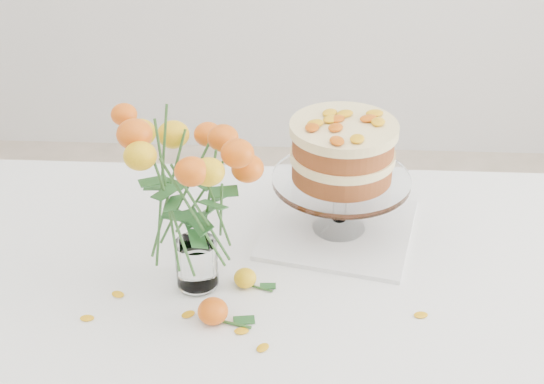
{
  "coord_description": "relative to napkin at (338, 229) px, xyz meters",
  "views": [
    {
      "loc": [
        0.09,
        -1.15,
        1.65
      ],
      "look_at": [
        0.02,
        0.09,
        0.91
      ],
      "focal_mm": 50.0,
      "sensor_mm": 36.0,
      "label": 1
    }
  ],
  "objects": [
    {
      "name": "table",
      "position": [
        -0.16,
        -0.19,
        -0.09
      ],
      "size": [
        1.43,
        0.93,
        0.76
      ],
      "color": "tan",
      "rests_on": "ground"
    },
    {
      "name": "stray_petal_c",
      "position": [
        -0.14,
        -0.37,
        -0.0
      ],
      "size": [
        0.03,
        0.02,
        0.0
      ],
      "primitive_type": "ellipsoid",
      "color": "#EEA70F",
      "rests_on": "table"
    },
    {
      "name": "loose_rose_near",
      "position": [
        -0.18,
        -0.19,
        0.01
      ],
      "size": [
        0.08,
        0.04,
        0.04
      ],
      "rotation": [
        0.0,
        0.0,
        -0.35
      ],
      "color": "yellow",
      "rests_on": "table"
    },
    {
      "name": "stray_petal_a",
      "position": [
        -0.28,
        -0.29,
        -0.0
      ],
      "size": [
        0.03,
        0.02,
        0.0
      ],
      "primitive_type": "ellipsoid",
      "color": "#EEA70F",
      "rests_on": "table"
    },
    {
      "name": "stray_petal_b",
      "position": [
        -0.18,
        -0.33,
        -0.0
      ],
      "size": [
        0.03,
        0.02,
        0.0
      ],
      "primitive_type": "ellipsoid",
      "color": "#EEA70F",
      "rests_on": "table"
    },
    {
      "name": "napkin",
      "position": [
        0.0,
        0.0,
        0.0
      ],
      "size": [
        0.36,
        0.36,
        0.01
      ],
      "primitive_type": "cube",
      "rotation": [
        0.0,
        0.0,
        -0.22
      ],
      "color": "silver",
      "rests_on": "table"
    },
    {
      "name": "stray_petal_f",
      "position": [
        0.14,
        -0.27,
        -0.0
      ],
      "size": [
        0.03,
        0.02,
        0.0
      ],
      "primitive_type": "ellipsoid",
      "color": "#EEA70F",
      "rests_on": "table"
    },
    {
      "name": "rose_vase",
      "position": [
        -0.27,
        -0.2,
        0.23
      ],
      "size": [
        0.31,
        0.31,
        0.4
      ],
      "rotation": [
        0.0,
        0.0,
        0.22
      ],
      "color": "white",
      "rests_on": "table"
    },
    {
      "name": "cake_stand",
      "position": [
        0.0,
        -0.0,
        0.17
      ],
      "size": [
        0.28,
        0.28,
        0.25
      ],
      "rotation": [
        0.0,
        0.0,
        0.29
      ],
      "color": "white",
      "rests_on": "napkin"
    },
    {
      "name": "stray_petal_e",
      "position": [
        -0.46,
        -0.31,
        -0.0
      ],
      "size": [
        0.03,
        0.02,
        0.0
      ],
      "primitive_type": "ellipsoid",
      "color": "#EEA70F",
      "rests_on": "table"
    },
    {
      "name": "stray_petal_d",
      "position": [
        -0.42,
        -0.24,
        -0.0
      ],
      "size": [
        0.03,
        0.02,
        0.0
      ],
      "primitive_type": "ellipsoid",
      "color": "#EEA70F",
      "rests_on": "table"
    },
    {
      "name": "loose_rose_far",
      "position": [
        -0.23,
        -0.3,
        0.02
      ],
      "size": [
        0.1,
        0.06,
        0.05
      ],
      "rotation": [
        0.0,
        0.0,
        -0.25
      ],
      "color": "#E85C0B",
      "rests_on": "table"
    }
  ]
}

